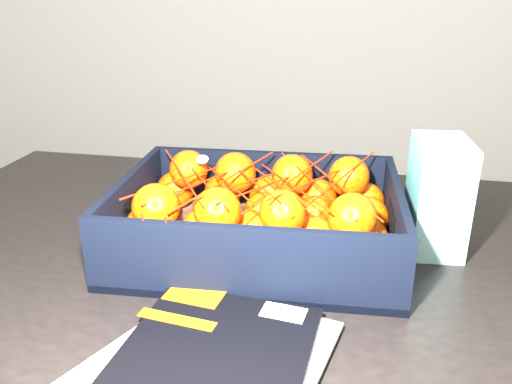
# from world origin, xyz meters

# --- Properties ---
(table) EXTENTS (1.24, 0.87, 0.75)m
(table) POSITION_xyz_m (0.12, 0.04, 0.65)
(table) COLOR black
(table) RESTS_ON ground
(magazine_stack) EXTENTS (0.33, 0.34, 0.02)m
(magazine_stack) POSITION_xyz_m (0.15, -0.27, 0.76)
(magazine_stack) COLOR silver
(magazine_stack) RESTS_ON table
(produce_crate) EXTENTS (0.43, 0.32, 0.11)m
(produce_crate) POSITION_xyz_m (0.17, 0.04, 0.78)
(produce_crate) COLOR brown
(produce_crate) RESTS_ON table
(clementine_heap) EXTENTS (0.41, 0.31, 0.12)m
(clementine_heap) POSITION_xyz_m (0.17, 0.04, 0.81)
(clementine_heap) COLOR #F94B05
(clementine_heap) RESTS_ON produce_crate
(mesh_net) EXTENTS (0.36, 0.28, 0.10)m
(mesh_net) POSITION_xyz_m (0.17, 0.03, 0.87)
(mesh_net) COLOR red
(mesh_net) RESTS_ON clementine_heap
(retail_carton) EXTENTS (0.08, 0.12, 0.18)m
(retail_carton) POSITION_xyz_m (0.45, 0.08, 0.84)
(retail_carton) COLOR white
(retail_carton) RESTS_ON table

